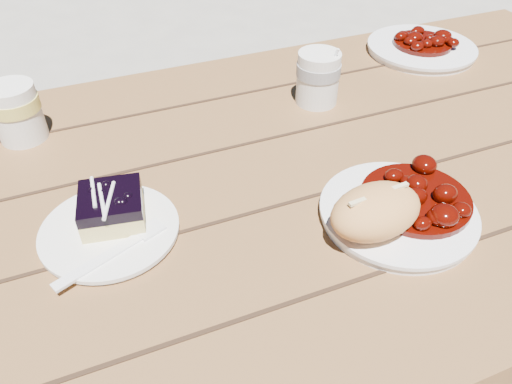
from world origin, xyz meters
name	(u,v)px	position (x,y,z in m)	size (l,w,h in m)	color
picnic_table	(179,270)	(0.00, 0.00, 0.59)	(2.00, 1.55, 0.75)	brown
main_plate	(397,214)	(0.28, -0.16, 0.76)	(0.21, 0.21, 0.02)	white
goulash_stew	(418,190)	(0.31, -0.16, 0.79)	(0.15, 0.15, 0.04)	#410702
bread_roll	(376,211)	(0.23, -0.18, 0.80)	(0.13, 0.08, 0.06)	#DD9B55
dessert_plate	(110,231)	(-0.09, -0.05, 0.76)	(0.18, 0.18, 0.01)	white
blueberry_cake	(112,207)	(-0.08, -0.03, 0.78)	(0.09, 0.09, 0.05)	#E3D17B
fork_dessert	(100,260)	(-0.11, -0.10, 0.76)	(0.03, 0.16, 0.01)	white
coffee_cup	(318,78)	(0.33, 0.16, 0.80)	(0.08, 0.08, 0.10)	white
second_plate	(421,49)	(0.64, 0.27, 0.76)	(0.23, 0.23, 0.02)	white
second_stew	(424,36)	(0.64, 0.27, 0.79)	(0.12, 0.12, 0.04)	#410702
second_cup	(17,113)	(-0.18, 0.24, 0.80)	(0.08, 0.08, 0.10)	white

